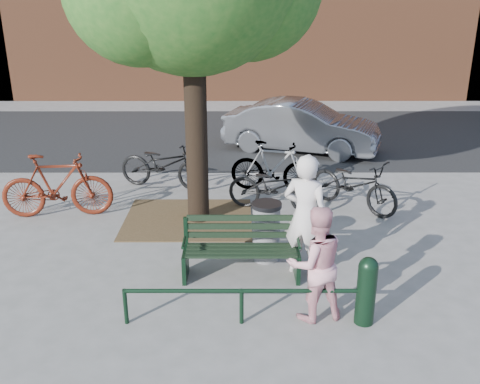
{
  "coord_description": "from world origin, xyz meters",
  "views": [
    {
      "loc": [
        -0.03,
        -7.14,
        4.06
      ],
      "look_at": [
        -0.02,
        1.0,
        1.01
      ],
      "focal_mm": 40.0,
      "sensor_mm": 36.0,
      "label": 1
    }
  ],
  "objects_px": {
    "person_right": "(315,264)",
    "bollard": "(366,288)",
    "person_left": "(305,216)",
    "parked_car": "(301,127)",
    "park_bench": "(241,246)",
    "litter_bin": "(266,231)",
    "bicycle_c": "(275,187)"
  },
  "relations": [
    {
      "from": "park_bench",
      "to": "person_left",
      "type": "bearing_deg",
      "value": 4.28
    },
    {
      "from": "litter_bin",
      "to": "parked_car",
      "type": "bearing_deg",
      "value": 78.89
    },
    {
      "from": "person_right",
      "to": "parked_car",
      "type": "xyz_separation_m",
      "value": [
        0.68,
        7.92,
        -0.11
      ]
    },
    {
      "from": "person_left",
      "to": "bicycle_c",
      "type": "distance_m",
      "value": 2.56
    },
    {
      "from": "litter_bin",
      "to": "bicycle_c",
      "type": "bearing_deg",
      "value": 82.49
    },
    {
      "from": "bollard",
      "to": "bicycle_c",
      "type": "xyz_separation_m",
      "value": [
        -0.93,
        3.84,
        -0.01
      ]
    },
    {
      "from": "person_left",
      "to": "litter_bin",
      "type": "bearing_deg",
      "value": -12.31
    },
    {
      "from": "park_bench",
      "to": "litter_bin",
      "type": "xyz_separation_m",
      "value": [
        0.4,
        0.52,
        0.01
      ]
    },
    {
      "from": "person_right",
      "to": "person_left",
      "type": "bearing_deg",
      "value": -103.73
    },
    {
      "from": "park_bench",
      "to": "person_left",
      "type": "xyz_separation_m",
      "value": [
        0.95,
        0.07,
        0.47
      ]
    },
    {
      "from": "bollard",
      "to": "parked_car",
      "type": "xyz_separation_m",
      "value": [
        0.03,
        8.05,
        0.17
      ]
    },
    {
      "from": "person_left",
      "to": "bicycle_c",
      "type": "xyz_separation_m",
      "value": [
        -0.28,
        2.51,
        -0.45
      ]
    },
    {
      "from": "bicycle_c",
      "to": "parked_car",
      "type": "relative_size",
      "value": 0.46
    },
    {
      "from": "park_bench",
      "to": "parked_car",
      "type": "height_order",
      "value": "parked_car"
    },
    {
      "from": "bollard",
      "to": "bicycle_c",
      "type": "bearing_deg",
      "value": 103.56
    },
    {
      "from": "park_bench",
      "to": "litter_bin",
      "type": "relative_size",
      "value": 1.8
    },
    {
      "from": "person_left",
      "to": "bicycle_c",
      "type": "height_order",
      "value": "person_left"
    },
    {
      "from": "bollard",
      "to": "litter_bin",
      "type": "relative_size",
      "value": 0.98
    },
    {
      "from": "litter_bin",
      "to": "park_bench",
      "type": "bearing_deg",
      "value": -127.67
    },
    {
      "from": "person_right",
      "to": "litter_bin",
      "type": "relative_size",
      "value": 1.63
    },
    {
      "from": "bicycle_c",
      "to": "litter_bin",
      "type": "bearing_deg",
      "value": -170.77
    },
    {
      "from": "person_left",
      "to": "litter_bin",
      "type": "distance_m",
      "value": 0.84
    },
    {
      "from": "bollard",
      "to": "person_right",
      "type": "bearing_deg",
      "value": 168.48
    },
    {
      "from": "person_left",
      "to": "bollard",
      "type": "bearing_deg",
      "value": 143.1
    },
    {
      "from": "person_left",
      "to": "parked_car",
      "type": "distance_m",
      "value": 6.76
    },
    {
      "from": "bicycle_c",
      "to": "parked_car",
      "type": "height_order",
      "value": "parked_car"
    },
    {
      "from": "person_left",
      "to": "litter_bin",
      "type": "height_order",
      "value": "person_left"
    },
    {
      "from": "person_right",
      "to": "parked_car",
      "type": "distance_m",
      "value": 7.95
    },
    {
      "from": "person_left",
      "to": "bollard",
      "type": "relative_size",
      "value": 2.01
    },
    {
      "from": "person_right",
      "to": "bollard",
      "type": "bearing_deg",
      "value": 154.75
    },
    {
      "from": "person_left",
      "to": "person_right",
      "type": "bearing_deg",
      "value": 117.1
    },
    {
      "from": "parked_car",
      "to": "park_bench",
      "type": "bearing_deg",
      "value": -173.62
    }
  ]
}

